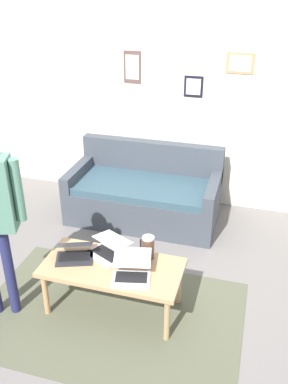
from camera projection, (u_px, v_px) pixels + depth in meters
The scene contains 9 objects.
ground_plane at pixel (127, 303), 3.87m from camera, with size 7.68×7.68×0.00m, color slate.
area_rug at pixel (110, 314), 3.73m from camera, with size 2.32×1.52×0.01m, color #525540.
back_wall at pixel (180, 99), 5.11m from camera, with size 7.04×0.11×2.70m.
couch at pixel (145, 195), 5.12m from camera, with size 1.79×0.89×0.88m.
coffee_table at pixel (112, 271), 3.62m from camera, with size 1.22×0.58×0.47m.
laptop_left at pixel (108, 249), 3.73m from camera, with size 0.43×0.43×0.14m.
laptop_center at pixel (132, 271), 3.46m from camera, with size 0.39×0.43×0.15m.
laptop_right at pixel (74, 253), 3.69m from camera, with size 0.40×0.37×0.15m.
french_press at pixel (148, 247), 3.66m from camera, with size 0.13×0.11×0.24m.
Camera 1 is at (-0.97, 2.79, 2.70)m, focal length 39.02 mm.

